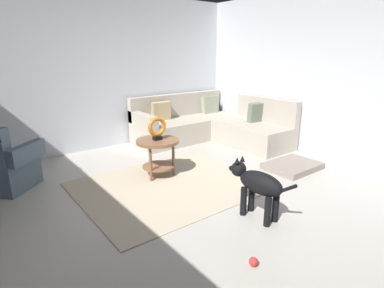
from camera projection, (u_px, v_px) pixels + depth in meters
ground_plane at (193, 213)px, 3.58m from camera, size 6.00×6.00×0.10m
wall_back at (89, 73)px, 5.41m from camera, size 6.00×0.12×2.70m
wall_right at (342, 76)px, 4.89m from camera, size 0.12×6.00×2.70m
area_rug at (170, 185)px, 4.18m from camera, size 2.30×1.90×0.01m
sectional_couch at (210, 127)px, 6.17m from camera, size 2.20×2.25×0.88m
armchair at (2, 166)px, 3.98m from camera, size 0.98×1.00×0.88m
side_table at (158, 148)px, 4.39m from camera, size 0.60×0.60×0.54m
torus_sculpture at (157, 128)px, 4.31m from camera, size 0.28×0.08×0.33m
dog_bed_mat at (292, 166)px, 4.77m from camera, size 0.80×0.60×0.09m
dog at (257, 184)px, 3.31m from camera, size 0.26×0.85×0.63m
dog_toy_ball at (253, 262)px, 2.62m from camera, size 0.08×0.08×0.08m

